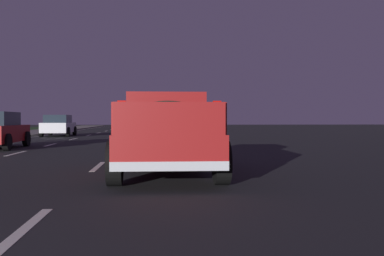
% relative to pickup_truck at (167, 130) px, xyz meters
% --- Properties ---
extents(ground, '(144.00, 144.00, 0.00)m').
position_rel_pickup_truck_xyz_m(ground, '(17.63, 3.50, -0.98)').
color(ground, black).
extents(lane_markings, '(108.00, 7.04, 0.01)m').
position_rel_pickup_truck_xyz_m(lane_markings, '(20.62, 6.59, -0.98)').
color(lane_markings, silver).
rests_on(lane_markings, ground).
extents(pickup_truck, '(5.44, 2.32, 1.87)m').
position_rel_pickup_truck_xyz_m(pickup_truck, '(0.00, 0.00, 0.00)').
color(pickup_truck, maroon).
rests_on(pickup_truck, ground).
extents(sedan_white, '(4.43, 2.06, 1.54)m').
position_rel_pickup_truck_xyz_m(sedan_white, '(23.24, 7.19, -0.20)').
color(sedan_white, silver).
rests_on(sedan_white, ground).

